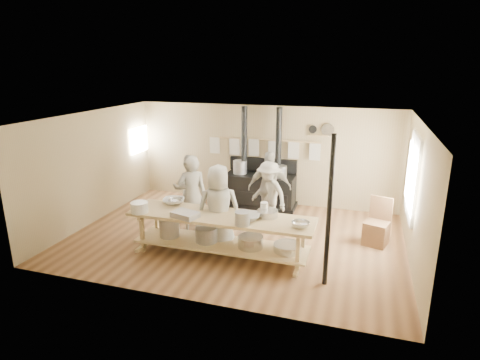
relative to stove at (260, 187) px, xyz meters
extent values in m
plane|color=brown|center=(0.01, -2.12, -0.52)|extent=(7.00, 7.00, 0.00)
plane|color=tan|center=(0.01, 0.38, 0.78)|extent=(7.00, 0.00, 7.00)
plane|color=tan|center=(0.01, -4.62, 0.78)|extent=(7.00, 0.00, 7.00)
plane|color=tan|center=(-3.49, -2.12, 0.78)|extent=(0.00, 5.00, 5.00)
plane|color=tan|center=(3.51, -2.12, 0.78)|extent=(0.00, 5.00, 5.00)
plane|color=#BFB38E|center=(0.01, -2.12, 2.08)|extent=(7.00, 7.00, 0.00)
cube|color=beige|center=(3.48, -1.52, 0.98)|extent=(0.06, 1.35, 1.65)
plane|color=white|center=(3.44, -1.52, 0.98)|extent=(0.00, 1.50, 1.50)
cube|color=beige|center=(3.43, -1.52, 0.98)|extent=(0.02, 0.03, 1.50)
plane|color=white|center=(-3.44, -0.12, 1.08)|extent=(0.00, 0.90, 0.90)
cube|color=black|center=(0.01, -0.02, -0.10)|extent=(1.80, 0.70, 0.85)
cube|color=black|center=(0.01, -0.02, -0.47)|extent=(1.90, 0.75, 0.10)
cube|color=black|center=(0.01, 0.28, 0.53)|extent=(1.80, 0.12, 0.35)
cylinder|color=black|center=(-0.44, 0.03, 1.20)|extent=(0.15, 0.15, 1.75)
cylinder|color=black|center=(0.46, 0.03, 1.20)|extent=(0.15, 0.15, 1.75)
cylinder|color=#B2B2B7|center=(-0.54, -0.02, 0.50)|extent=(0.36, 0.36, 0.34)
cylinder|color=gray|center=(0.56, -0.07, 0.48)|extent=(0.30, 0.30, 0.30)
cylinder|color=tan|center=(0.01, 0.28, 1.20)|extent=(3.00, 0.04, 0.04)
cube|color=silver|center=(-1.34, 0.28, 0.98)|extent=(0.28, 0.01, 0.46)
cube|color=silver|center=(-0.80, 0.28, 0.98)|extent=(0.28, 0.01, 0.46)
cube|color=silver|center=(-0.26, 0.28, 0.98)|extent=(0.28, 0.01, 0.46)
cube|color=silver|center=(0.28, 0.28, 0.98)|extent=(0.28, 0.01, 0.46)
cube|color=silver|center=(0.82, 0.28, 0.98)|extent=(0.28, 0.01, 0.46)
cube|color=silver|center=(1.36, 0.28, 0.98)|extent=(0.28, 0.01, 0.46)
cube|color=tan|center=(1.41, 0.30, 1.38)|extent=(0.50, 0.14, 0.03)
cylinder|color=black|center=(1.26, 0.32, 1.53)|extent=(0.20, 0.04, 0.20)
cylinder|color=silver|center=(1.63, 0.32, 1.53)|extent=(0.32, 0.03, 0.32)
cube|color=tan|center=(0.01, -3.02, 0.30)|extent=(3.60, 0.90, 0.06)
cube|color=tan|center=(0.01, -3.02, -0.27)|extent=(3.40, 0.80, 0.04)
cube|color=tan|center=(0.01, -3.02, -0.32)|extent=(3.30, 0.06, 0.06)
cube|color=tan|center=(-1.54, -3.32, -0.10)|extent=(0.07, 0.07, 0.85)
cube|color=tan|center=(-1.54, -2.72, -0.10)|extent=(0.07, 0.07, 0.85)
cube|color=tan|center=(1.56, -3.32, -0.10)|extent=(0.07, 0.07, 0.85)
cube|color=tan|center=(1.56, -2.72, -0.10)|extent=(0.07, 0.07, 0.85)
cylinder|color=#B2B2B7|center=(-1.09, -3.02, -0.06)|extent=(0.40, 0.40, 0.38)
cylinder|color=gray|center=(-0.29, -3.02, -0.10)|extent=(0.44, 0.44, 0.30)
cylinder|color=silver|center=(0.61, -3.02, -0.14)|extent=(0.48, 0.48, 0.22)
cylinder|color=silver|center=(1.31, -3.02, -0.18)|extent=(0.52, 0.52, 0.14)
cylinder|color=black|center=(2.06, -3.47, 0.78)|extent=(0.08, 0.08, 2.60)
imported|color=#A4A291|center=(-0.99, -2.09, 0.35)|extent=(0.76, 0.69, 1.74)
imported|color=#A4A291|center=(-1.29, -1.57, 0.30)|extent=(0.95, 0.83, 1.64)
imported|color=#A4A291|center=(-0.13, -2.75, 0.36)|extent=(1.00, 0.83, 1.76)
imported|color=#A4A291|center=(0.50, -1.05, 0.33)|extent=(1.07, 0.65, 1.71)
imported|color=#A4A291|center=(0.53, -1.22, 0.24)|extent=(1.14, 0.98, 1.53)
cube|color=brown|center=(2.90, -1.56, -0.27)|extent=(0.57, 0.57, 0.49)
cube|color=brown|center=(2.96, -1.36, 0.19)|extent=(0.45, 0.17, 0.55)
imported|color=silver|center=(-1.14, -2.69, 0.38)|extent=(0.56, 0.56, 0.11)
imported|color=silver|center=(-1.08, -2.69, 0.38)|extent=(0.45, 0.45, 0.10)
imported|color=silver|center=(0.57, -3.07, 0.38)|extent=(0.53, 0.53, 0.11)
imported|color=silver|center=(1.56, -3.14, 0.38)|extent=(0.44, 0.44, 0.10)
cube|color=#B2B2B7|center=(-0.59, -3.32, 0.38)|extent=(0.55, 0.44, 0.11)
cylinder|color=silver|center=(0.88, -2.81, 0.39)|extent=(0.43, 0.43, 0.12)
cylinder|color=gray|center=(0.54, -3.35, 0.46)|extent=(0.35, 0.35, 0.25)
cylinder|color=silver|center=(-1.54, -3.35, 0.43)|extent=(0.36, 0.36, 0.21)
cylinder|color=silver|center=(0.78, -2.69, 0.44)|extent=(0.19, 0.19, 0.23)
camera|label=1|loc=(2.50, -9.72, 3.12)|focal=30.00mm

